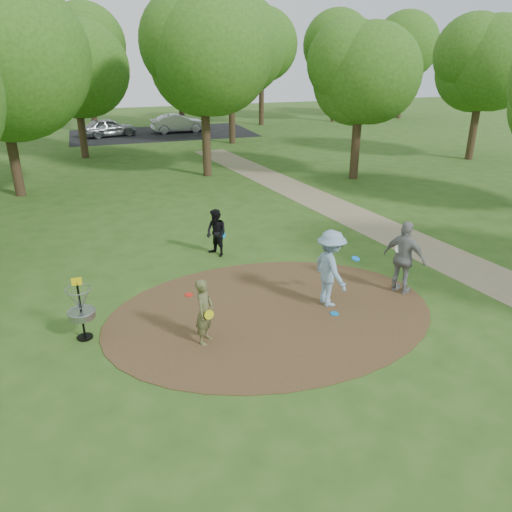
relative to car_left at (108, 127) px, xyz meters
name	(u,v)px	position (x,y,z in m)	size (l,w,h in m)	color
ground	(271,313)	(2.09, -29.76, -0.69)	(100.00, 100.00, 0.00)	#2D5119
dirt_clearing	(271,313)	(2.09, -29.76, -0.68)	(8.40, 8.40, 0.02)	#47301C
footpath	(436,253)	(8.59, -27.76, -0.68)	(2.00, 40.00, 0.01)	#8C7A5B
parking_lot	(163,133)	(4.09, 0.24, -0.68)	(14.00, 8.00, 0.01)	black
player_observer_with_disc	(204,312)	(0.20, -30.52, 0.10)	(0.63, 0.68, 1.56)	brown
player_throwing_with_disc	(330,268)	(3.69, -29.78, 0.33)	(1.29, 1.36, 2.04)	#82A3C2
player_walking_with_disc	(216,233)	(1.77, -25.58, 0.08)	(0.86, 0.93, 1.53)	black
player_waiting_with_disc	(404,258)	(5.87, -29.80, 0.33)	(1.01, 1.28, 2.04)	gray
disc_ground_blue	(334,314)	(3.57, -30.34, -0.66)	(0.22, 0.22, 0.02)	#0B78C4
disc_ground_red	(189,295)	(0.31, -28.13, -0.66)	(0.22, 0.22, 0.02)	red
car_left	(108,127)	(0.00, 0.00, 0.00)	(1.62, 4.02, 1.37)	#979B9E
car_right	(178,123)	(5.39, 0.27, 0.02)	(1.50, 4.29, 1.41)	#A9A9B0
disc_golf_basket	(80,304)	(-2.41, -29.46, 0.19)	(0.63, 0.63, 1.54)	black
tree_ring	(225,73)	(3.80, -19.78, 4.62)	(36.94, 45.57, 9.38)	#332316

